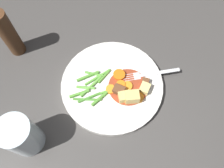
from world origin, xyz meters
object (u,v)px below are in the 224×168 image
at_px(carrot_slice_0, 138,97).
at_px(fork, 147,75).
at_px(carrot_slice_2, 127,86).
at_px(potato_chunk_2, 145,88).
at_px(carrot_slice_1, 121,86).
at_px(carrot_slice_4, 119,75).
at_px(potato_chunk_0, 132,97).
at_px(meat_chunk_1, 145,82).
at_px(water_glass, 21,136).
at_px(potato_chunk_1, 124,97).
at_px(carrot_slice_3, 111,89).
at_px(meat_chunk_0, 119,90).
at_px(dinner_plate, 112,85).
at_px(pepper_mill, 8,34).

distance_m(carrot_slice_0, fork, 0.08).
bearing_deg(fork, carrot_slice_2, -135.66).
bearing_deg(potato_chunk_2, carrot_slice_0, -115.19).
relative_size(carrot_slice_1, fork, 0.15).
height_order(carrot_slice_4, potato_chunk_0, potato_chunk_0).
relative_size(carrot_slice_2, meat_chunk_1, 1.50).
bearing_deg(carrot_slice_1, fork, 36.67).
relative_size(potato_chunk_2, fork, 0.17).
bearing_deg(carrot_slice_1, water_glass, -136.63).
bearing_deg(carrot_slice_4, potato_chunk_2, -19.72).
bearing_deg(potato_chunk_1, carrot_slice_3, 155.07).
relative_size(meat_chunk_1, water_glass, 0.16).
bearing_deg(meat_chunk_0, carrot_slice_1, 84.96).
bearing_deg(meat_chunk_1, water_glass, -141.21).
height_order(carrot_slice_3, fork, carrot_slice_3).
bearing_deg(potato_chunk_0, carrot_slice_0, 22.95).
relative_size(potato_chunk_0, potato_chunk_2, 1.26).
relative_size(carrot_slice_0, potato_chunk_0, 0.87).
distance_m(carrot_slice_4, potato_chunk_2, 0.08).
height_order(potato_chunk_2, fork, potato_chunk_2).
bearing_deg(potato_chunk_2, dinner_plate, -178.86).
bearing_deg(water_glass, carrot_slice_2, 41.18).
relative_size(carrot_slice_2, potato_chunk_2, 0.98).
bearing_deg(dinner_plate, fork, 27.50).
height_order(carrot_slice_2, carrot_slice_4, carrot_slice_4).
bearing_deg(dinner_plate, carrot_slice_3, -84.96).
height_order(carrot_slice_2, meat_chunk_0, meat_chunk_0).
relative_size(dinner_plate, potato_chunk_2, 9.74).
relative_size(carrot_slice_1, meat_chunk_0, 0.82).
distance_m(meat_chunk_0, pepper_mill, 0.34).
relative_size(potato_chunk_1, meat_chunk_0, 1.01).
bearing_deg(potato_chunk_1, potato_chunk_2, 37.57).
height_order(carrot_slice_0, potato_chunk_1, potato_chunk_1).
bearing_deg(carrot_slice_1, meat_chunk_0, -95.04).
bearing_deg(carrot_slice_0, meat_chunk_0, 171.48).
bearing_deg(carrot_slice_2, carrot_slice_3, -156.79).
bearing_deg(carrot_slice_0, potato_chunk_0, -157.05).
xyz_separation_m(potato_chunk_2, meat_chunk_0, (-0.07, -0.02, 0.00)).
bearing_deg(meat_chunk_1, carrot_slice_1, -159.75).
bearing_deg(water_glass, meat_chunk_0, 40.92).
height_order(meat_chunk_0, fork, meat_chunk_0).
distance_m(potato_chunk_2, meat_chunk_0, 0.07).
relative_size(potato_chunk_0, meat_chunk_1, 1.94).
distance_m(dinner_plate, potato_chunk_1, 0.06).
relative_size(dinner_plate, potato_chunk_1, 9.38).
bearing_deg(carrot_slice_3, pepper_mill, 164.79).
xyz_separation_m(dinner_plate, potato_chunk_0, (0.06, -0.03, 0.03)).
height_order(carrot_slice_4, meat_chunk_1, meat_chunk_1).
bearing_deg(meat_chunk_0, potato_chunk_1, -43.97).
height_order(carrot_slice_4, pepper_mill, pepper_mill).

